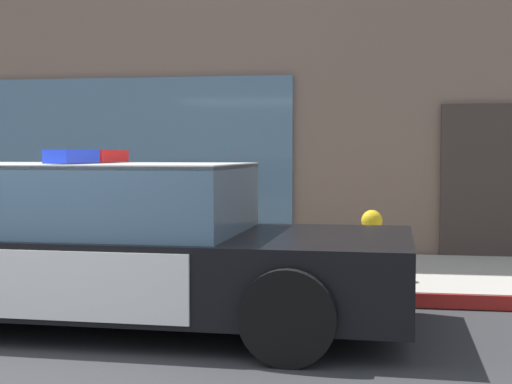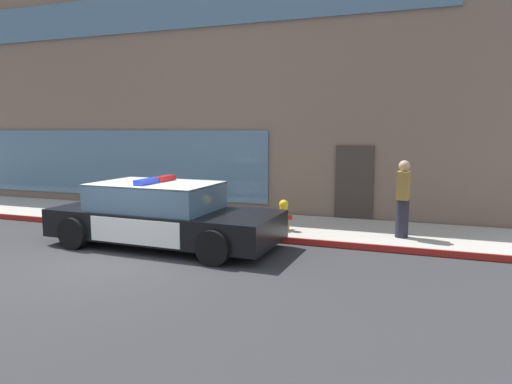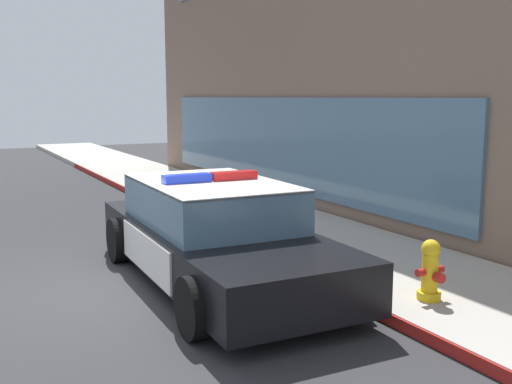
% 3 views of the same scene
% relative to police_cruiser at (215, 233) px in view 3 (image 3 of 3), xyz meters
% --- Properties ---
extents(ground, '(48.00, 48.00, 0.00)m').
position_rel_police_cruiser_xyz_m(ground, '(-0.35, -1.36, -0.68)').
color(ground, '#303033').
extents(sidewalk, '(48.00, 2.68, 0.15)m').
position_rel_police_cruiser_xyz_m(sidewalk, '(-0.35, 2.40, -0.61)').
color(sidewalk, '#B2ADA3').
rests_on(sidewalk, ground).
extents(curb_red_paint, '(28.80, 0.04, 0.14)m').
position_rel_police_cruiser_xyz_m(curb_red_paint, '(-0.35, 1.05, -0.61)').
color(curb_red_paint, maroon).
rests_on(curb_red_paint, ground).
extents(police_cruiser, '(5.09, 2.25, 1.49)m').
position_rel_police_cruiser_xyz_m(police_cruiser, '(0.00, 0.00, 0.00)').
color(police_cruiser, black).
rests_on(police_cruiser, ground).
extents(fire_hydrant, '(0.34, 0.39, 0.73)m').
position_rel_police_cruiser_xyz_m(fire_hydrant, '(2.25, 1.74, -0.18)').
color(fire_hydrant, gold).
rests_on(fire_hydrant, sidewalk).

